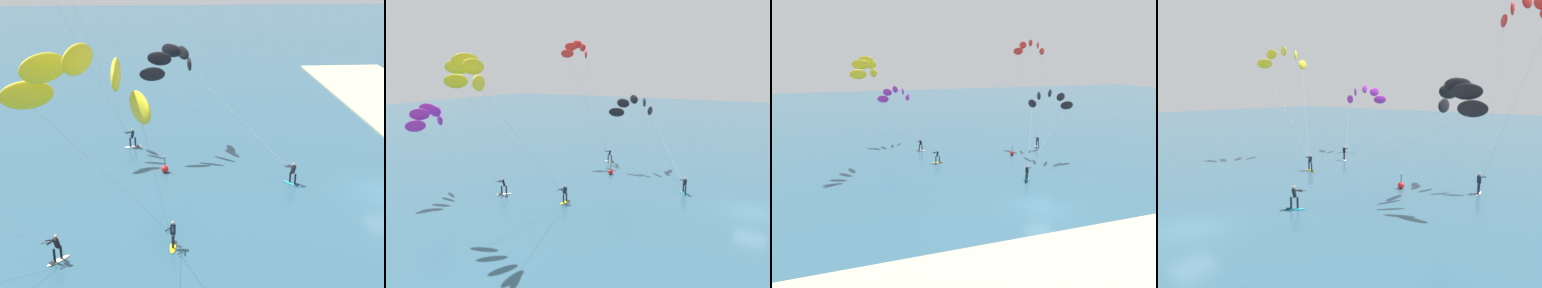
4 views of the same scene
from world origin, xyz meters
TOP-DOWN VIEW (x-y plane):
  - ground_plane at (0.00, 0.00)m, footprint 240.00×240.00m
  - kitesurfer_nearshore at (9.29, 14.44)m, footprint 11.00×11.65m
  - kitesurfer_mid_water at (-13.53, 18.50)m, footprint 10.57×6.81m
  - kitesurfer_far_out at (-9.40, 28.37)m, footprint 6.08×9.33m
  - kitesurfer_downwind at (11.20, 23.55)m, footprint 5.17×7.58m
  - marker_buoy at (4.69, 15.48)m, footprint 0.56×0.56m

SIDE VIEW (x-z plane):
  - ground_plane at x=0.00m, z-range 0.00..0.00m
  - marker_buoy at x=4.69m, z-range -0.39..0.99m
  - kitesurfer_far_out at x=-9.40m, z-range 2.89..11.71m
  - kitesurfer_nearshore at x=9.29m, z-range 2.91..11.88m
  - kitesurfer_mid_water at x=-13.53m, z-range 4.87..18.06m
  - kitesurfer_downwind at x=11.20m, z-range 6.14..22.02m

